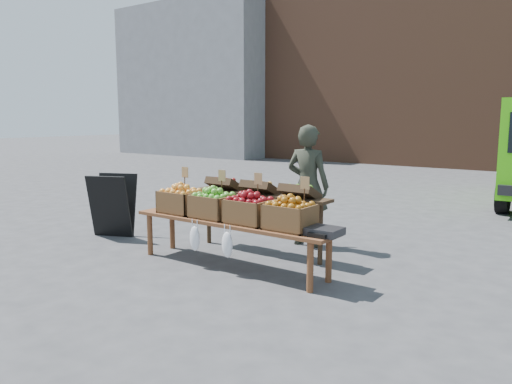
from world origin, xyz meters
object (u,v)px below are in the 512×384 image
Objects in this scene: crate_golden_apples at (181,202)px; chalkboard_sign at (113,205)px; display_bench at (231,244)px; weighing_scale at (325,231)px; back_table at (260,214)px; crate_russet_pears at (213,206)px; vendor at (308,186)px; crate_red_apples at (250,211)px; crate_green_apples at (290,217)px.

chalkboard_sign is at bearing 173.65° from crate_golden_apples.
weighing_scale is (1.25, 0.00, 0.33)m from display_bench.
back_table reaches higher than chalkboard_sign.
crate_russet_pears is 1.47× the size of weighing_scale.
chalkboard_sign is at bearing 20.13° from vendor.
back_table reaches higher than weighing_scale.
crate_red_apples reaches higher than display_bench.
chalkboard_sign is 2.45m from display_bench.
crate_russet_pears is at bearing 180.00° from crate_red_apples.
chalkboard_sign is at bearing 176.22° from crate_red_apples.
crate_green_apples is (3.26, -0.18, 0.24)m from chalkboard_sign.
crate_golden_apples is at bearing -30.09° from chalkboard_sign.
crate_russet_pears and crate_green_apples have the same top height.
crate_golden_apples and crate_red_apples have the same top height.
crate_green_apples is (0.92, -0.72, 0.19)m from back_table.
back_table is (2.34, 0.54, 0.05)m from chalkboard_sign.
crate_golden_apples is 1.00× the size of crate_green_apples.
vendor reaches higher than display_bench.
back_table is (-0.29, -0.72, -0.32)m from vendor.
crate_golden_apples is 2.08m from weighing_scale.
crate_golden_apples is at bearing 49.12° from vendor.
crate_red_apples is at bearing 180.00° from crate_green_apples.
crate_red_apples is 0.55m from crate_green_apples.
chalkboard_sign reaches higher than display_bench.
vendor reaches higher than crate_golden_apples.
weighing_scale reaches higher than display_bench.
display_bench is (0.09, -0.72, -0.24)m from back_table.
crate_russet_pears is (0.55, 0.00, 0.00)m from crate_golden_apples.
crate_green_apples is 0.44m from weighing_scale.
back_table reaches higher than display_bench.
crate_russet_pears is at bearing 66.32° from vendor.
back_table is 1.04m from crate_golden_apples.
crate_green_apples is 1.47× the size of weighing_scale.
crate_red_apples is 1.47× the size of weighing_scale.
crate_golden_apples is (-1.02, -1.44, -0.13)m from vendor.
crate_green_apples is (0.55, 0.00, 0.00)m from crate_red_apples.
vendor is at bearing 113.50° from crate_green_apples.
crate_red_apples is (2.71, -0.18, 0.24)m from chalkboard_sign.
crate_red_apples is at bearing -27.52° from chalkboard_sign.
crate_green_apples is (0.63, -1.44, -0.13)m from vendor.
back_table reaches higher than crate_russet_pears.
crate_red_apples reaches higher than weighing_scale.
display_bench is 5.40× the size of crate_golden_apples.
display_bench is at bearing 180.00° from crate_red_apples.
chalkboard_sign is 1.64m from crate_golden_apples.
display_bench is 0.93m from crate_green_apples.
vendor is 1.77× the size of chalkboard_sign.
crate_russet_pears is at bearing -28.48° from chalkboard_sign.
crate_russet_pears and crate_red_apples have the same top height.
vendor is 1.52m from crate_russet_pears.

